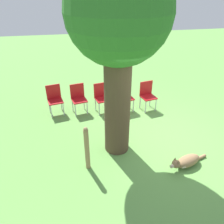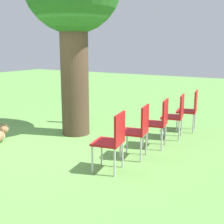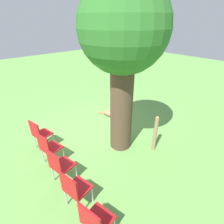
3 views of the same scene
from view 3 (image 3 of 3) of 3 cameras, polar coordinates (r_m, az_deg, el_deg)
The scene contains 9 objects.
ground_plane at distance 5.88m, azimuth -5.13°, elevation -6.49°, with size 30.00×30.00×0.00m, color #609947.
oak_tree at distance 4.17m, azimuth 3.74°, elevation 23.20°, with size 2.03×2.03×4.18m.
dog at distance 6.65m, azimuth 0.10°, elevation -0.59°, with size 0.48×1.08×0.36m.
fence_post at distance 4.98m, azimuth 13.91°, elevation -6.79°, with size 0.10×0.10×1.09m.
red_chair_0 at distance 5.28m, azimuth -22.60°, elevation -6.34°, with size 0.50×0.51×0.93m.
red_chair_1 at distance 4.68m, azimuth -20.08°, elevation -10.65°, with size 0.50×0.51×0.93m.
red_chair_2 at distance 4.13m, azimuth -16.76°, elevation -16.13°, with size 0.50×0.51×0.93m.
red_chair_3 at distance 3.64m, azimuth -12.19°, elevation -23.09°, with size 0.50×0.51×0.93m.
red_chair_4 at distance 3.25m, azimuth -5.63°, elevation -31.73°, with size 0.50×0.51×0.93m.
Camera 3 is at (2.82, 3.93, 3.35)m, focal length 28.00 mm.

